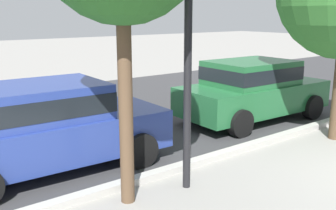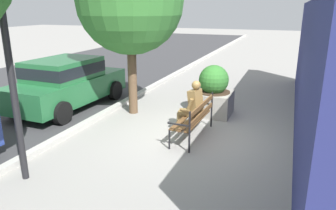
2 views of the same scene
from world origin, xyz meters
name	(u,v)px [view 1 (image 1 of 2)]	position (x,y,z in m)	size (l,w,h in m)	color
street_surface	(156,103)	(0.00, 7.50, 0.00)	(60.00, 9.00, 0.01)	#38383A
curb_stone	(278,137)	(0.00, 2.90, 0.06)	(60.00, 0.20, 0.12)	#B2AFA8
parked_car_blue	(47,124)	(-4.63, 4.36, 0.84)	(4.16, 2.05, 1.56)	navy
parked_car_green	(253,88)	(0.80, 4.36, 0.84)	(4.16, 2.05, 1.56)	#236638
lamp_post	(188,25)	(-3.15, 2.32, 2.55)	(0.32, 0.32, 3.90)	black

